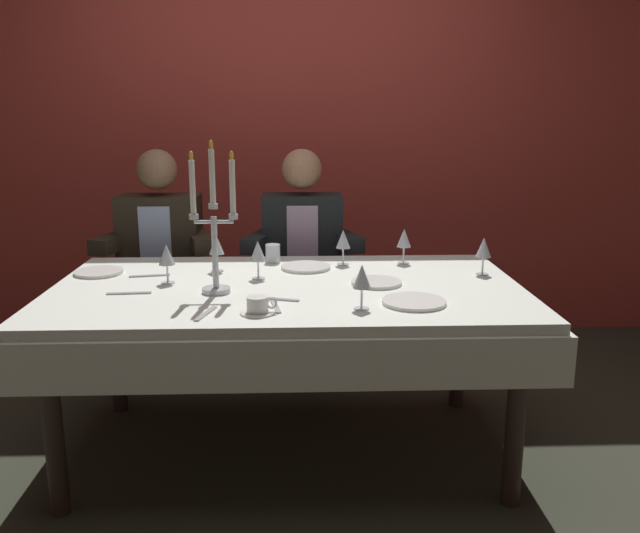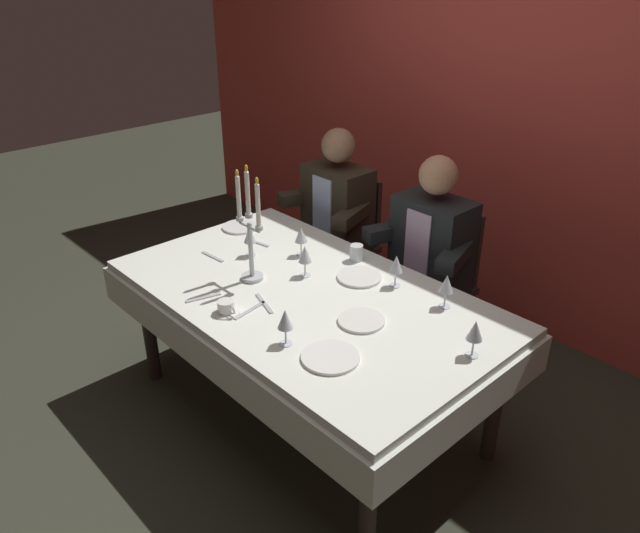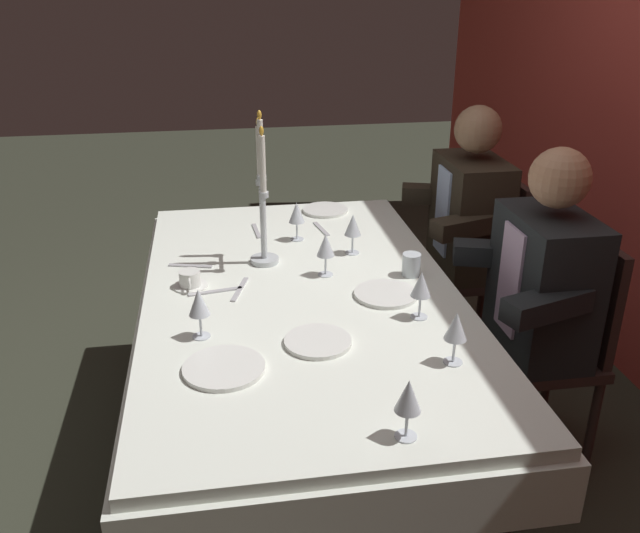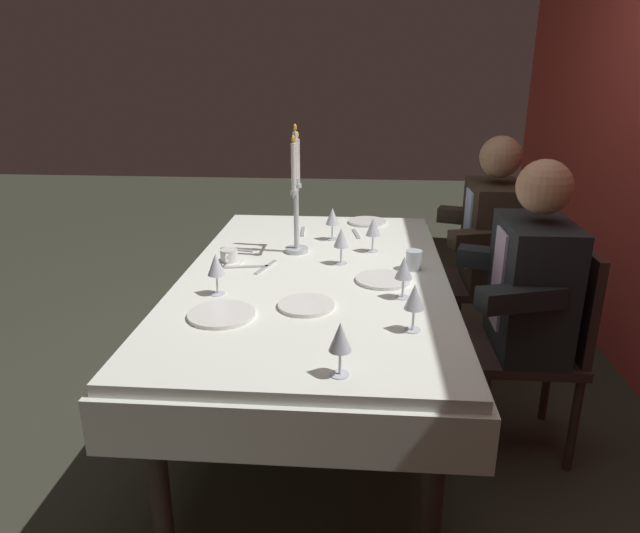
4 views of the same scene
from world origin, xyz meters
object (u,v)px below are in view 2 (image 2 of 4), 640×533
object	(u,v)px
wine_glass_1	(250,235)
water_tumbler_0	(356,253)
wine_glass_2	(396,265)
wine_glass_3	(305,255)
dinner_plate_2	(362,320)
wine_glass_5	(301,235)
wine_glass_6	(475,331)
wine_glass_0	(446,285)
coffee_cup_0	(226,308)
dinner_plate_1	(330,357)
wine_glass_4	(285,320)
dining_table	(306,313)
seated_diner_0	(338,207)
dinner_plate_0	(240,227)
candelabra	(250,235)
dinner_plate_3	(359,277)
seated_diner_1	(433,243)

from	to	relation	value
wine_glass_1	water_tumbler_0	xyz separation A→B (m)	(0.42, 0.37, -0.07)
wine_glass_2	wine_glass_3	world-z (taller)	same
dinner_plate_2	wine_glass_5	xyz separation A→B (m)	(-0.68, 0.24, 0.11)
dinner_plate_2	wine_glass_6	distance (m)	0.51
wine_glass_0	wine_glass_5	world-z (taller)	same
wine_glass_2	coffee_cup_0	distance (m)	0.83
coffee_cup_0	dinner_plate_2	bearing A→B (deg)	40.26
dinner_plate_1	wine_glass_4	distance (m)	0.24
wine_glass_0	dining_table	bearing A→B (deg)	-145.29
wine_glass_2	wine_glass_3	bearing A→B (deg)	-146.60
dining_table	wine_glass_6	distance (m)	0.89
seated_diner_0	coffee_cup_0	bearing A→B (deg)	-65.38
dinner_plate_0	wine_glass_5	world-z (taller)	wine_glass_5
wine_glass_3	wine_glass_6	world-z (taller)	same
water_tumbler_0	coffee_cup_0	bearing A→B (deg)	-91.91
dining_table	wine_glass_3	world-z (taller)	wine_glass_3
wine_glass_3	wine_glass_6	size ratio (longest dim) A/B	1.00
dining_table	dinner_plate_2	xyz separation A→B (m)	(0.37, 0.00, 0.13)
wine_glass_0	dinner_plate_0	bearing A→B (deg)	-173.78
candelabra	wine_glass_2	xyz separation A→B (m)	(0.53, 0.46, -0.13)
candelabra	wine_glass_1	size ratio (longest dim) A/B	3.58
wine_glass_0	water_tumbler_0	size ratio (longest dim) A/B	1.92
dinner_plate_2	wine_glass_6	bearing A→B (deg)	16.31
wine_glass_0	wine_glass_2	xyz separation A→B (m)	(-0.28, -0.02, 0.00)
wine_glass_4	wine_glass_2	bearing A→B (deg)	91.33
dinner_plate_1	wine_glass_4	xyz separation A→B (m)	(-0.20, -0.06, 0.11)
wine_glass_4	water_tumbler_0	bearing A→B (deg)	113.86
wine_glass_0	wine_glass_5	distance (m)	0.86
dinner_plate_0	wine_glass_1	world-z (taller)	wine_glass_1
dining_table	dinner_plate_0	xyz separation A→B (m)	(-0.82, 0.22, 0.13)
wine_glass_3	seated_diner_0	distance (m)	0.97
wine_glass_6	dinner_plate_2	bearing A→B (deg)	-163.69
dinner_plate_0	dinner_plate_1	size ratio (longest dim) A/B	0.88
wine_glass_1	coffee_cup_0	bearing A→B (deg)	-47.93
seated_diner_0	dinner_plate_2	bearing A→B (deg)	-40.07
candelabra	dinner_plate_1	bearing A→B (deg)	-13.53
dinner_plate_3	wine_glass_5	world-z (taller)	wine_glass_5
wine_glass_4	wine_glass_5	xyz separation A→B (m)	(-0.58, 0.60, 0.00)
wine_glass_6	wine_glass_2	bearing A→B (deg)	160.35
wine_glass_3	wine_glass_6	bearing A→B (deg)	2.21
wine_glass_5	seated_diner_1	distance (m)	0.75
wine_glass_3	coffee_cup_0	size ratio (longest dim) A/B	1.24
wine_glass_2	seated_diner_0	bearing A→B (deg)	150.39
wine_glass_2	seated_diner_1	xyz separation A→B (m)	(-0.18, 0.53, -0.12)
dinner_plate_3	wine_glass_1	distance (m)	0.63
dining_table	coffee_cup_0	world-z (taller)	coffee_cup_0
wine_glass_0	seated_diner_1	bearing A→B (deg)	132.05
wine_glass_6	seated_diner_1	world-z (taller)	seated_diner_1
candelabra	wine_glass_3	xyz separation A→B (m)	(0.15, 0.21, -0.12)
coffee_cup_0	seated_diner_0	bearing A→B (deg)	114.62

